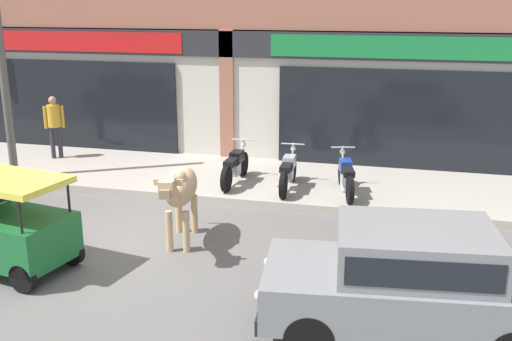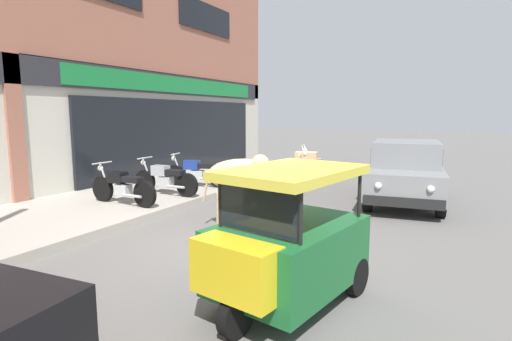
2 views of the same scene
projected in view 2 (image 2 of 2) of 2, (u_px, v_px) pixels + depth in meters
ground_plane at (233, 246)px, 6.37m from camera, size 90.00×90.00×0.00m
sidewalk at (71, 213)px, 8.13m from camera, size 19.00×3.31×0.17m
cow at (250, 177)px, 6.97m from camera, size 0.80×2.13×1.61m
car_1 at (405, 169)px, 9.39m from camera, size 3.74×2.00×1.46m
auto_rickshaw at (285, 247)px, 4.34m from camera, size 2.10×1.45×1.52m
motorcycle_0 at (123, 186)px, 8.54m from camera, size 0.52×1.81×0.88m
motorcycle_1 at (165, 179)px, 9.55m from camera, size 0.52×1.81×0.88m
motorcycle_2 at (197, 172)px, 10.62m from camera, size 0.66×1.78×0.88m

